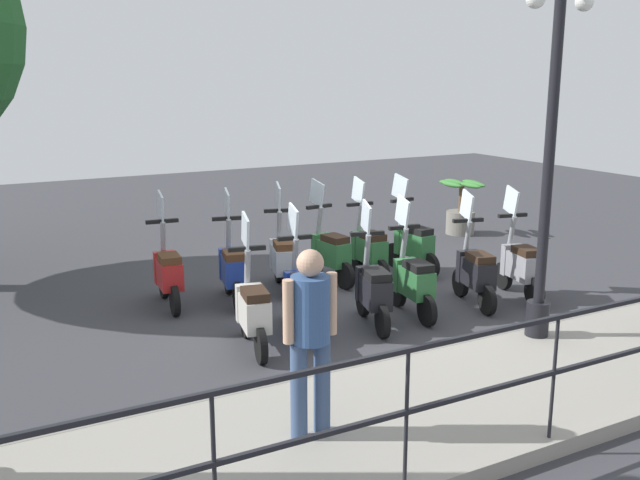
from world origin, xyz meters
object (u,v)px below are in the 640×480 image
(scooter_far_5, at_px, (168,272))
(scooter_far_0, at_px, (412,243))
(scooter_near_4, at_px, (302,295))
(scooter_near_3, at_px, (373,289))
(scooter_near_1, at_px, (475,271))
(potted_palm, at_px, (461,212))
(scooter_far_2, at_px, (329,252))
(scooter_far_4, at_px, (232,269))
(scooter_near_5, at_px, (253,310))
(scooter_far_1, at_px, (368,249))
(scooter_far_3, at_px, (282,258))
(pedestrian_distant, at_px, (310,329))
(scooter_near_2, at_px, (413,280))
(lamp_post_near, at_px, (548,175))
(scooter_near_0, at_px, (520,264))

(scooter_far_5, bearing_deg, scooter_far_0, -86.26)
(scooter_near_4, bearing_deg, scooter_near_3, -95.40)
(scooter_near_4, bearing_deg, scooter_near_1, -85.21)
(potted_palm, distance_m, scooter_near_3, 5.70)
(scooter_near_4, xyz_separation_m, scooter_far_2, (1.70, -1.33, 0.00))
(potted_palm, xyz_separation_m, scooter_far_4, (-1.91, 5.56, 0.04))
(scooter_near_5, bearing_deg, scooter_near_1, -77.41)
(scooter_near_4, xyz_separation_m, scooter_far_4, (1.51, 0.30, 0.00))
(potted_palm, distance_m, scooter_far_0, 3.11)
(scooter_near_4, xyz_separation_m, scooter_far_0, (1.57, -2.76, 0.00))
(potted_palm, distance_m, scooter_far_5, 6.60)
(scooter_far_0, bearing_deg, scooter_far_1, 83.24)
(scooter_far_0, xyz_separation_m, scooter_far_4, (-0.06, 3.06, 0.00))
(scooter_near_1, xyz_separation_m, scooter_far_3, (1.88, 1.99, 0.00))
(scooter_far_1, bearing_deg, scooter_far_3, 88.32)
(scooter_near_5, xyz_separation_m, scooter_far_1, (1.82, -2.69, 0.00))
(pedestrian_distant, height_order, scooter_near_4, pedestrian_distant)
(scooter_near_2, bearing_deg, scooter_far_3, 36.50)
(lamp_post_near, height_order, scooter_near_2, lamp_post_near)
(lamp_post_near, height_order, scooter_far_3, lamp_post_near)
(scooter_far_4, relative_size, scooter_far_5, 1.00)
(scooter_far_4, xyz_separation_m, scooter_far_5, (0.24, 0.83, 0.00))
(scooter_near_0, bearing_deg, scooter_near_2, 100.71)
(scooter_near_2, height_order, scooter_far_1, same)
(scooter_near_0, height_order, scooter_near_4, same)
(scooter_near_4, bearing_deg, lamp_post_near, -119.79)
(scooter_near_0, xyz_separation_m, scooter_near_4, (0.21, 3.33, 0.00))
(scooter_far_0, bearing_deg, pedestrian_distant, 130.46)
(scooter_near_2, xyz_separation_m, scooter_near_4, (0.13, 1.54, 0.00))
(scooter_far_2, height_order, scooter_far_5, same)
(scooter_near_4, bearing_deg, potted_palm, -48.09)
(potted_palm, distance_m, scooter_near_1, 4.52)
(scooter_far_2, bearing_deg, scooter_near_1, -153.36)
(scooter_near_3, relative_size, scooter_far_4, 1.00)
(lamp_post_near, bearing_deg, pedestrian_distant, 103.47)
(pedestrian_distant, relative_size, scooter_far_3, 1.03)
(pedestrian_distant, bearing_deg, scooter_near_0, 114.94)
(scooter_near_0, height_order, scooter_far_0, same)
(scooter_near_3, xyz_separation_m, scooter_far_3, (1.92, 0.33, 0.00))
(lamp_post_near, bearing_deg, scooter_far_4, 37.22)
(scooter_far_2, bearing_deg, scooter_near_5, 127.12)
(pedestrian_distant, bearing_deg, scooter_near_2, 128.89)
(scooter_near_5, distance_m, scooter_far_0, 3.94)
(scooter_near_2, bearing_deg, lamp_post_near, -150.65)
(lamp_post_near, bearing_deg, scooter_near_1, -13.86)
(scooter_near_2, bearing_deg, scooter_near_5, 100.65)
(pedestrian_distant, distance_m, scooter_far_4, 4.18)
(scooter_far_2, bearing_deg, lamp_post_near, -172.41)
(pedestrian_distant, distance_m, scooter_near_2, 3.69)
(scooter_near_1, height_order, scooter_near_4, same)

